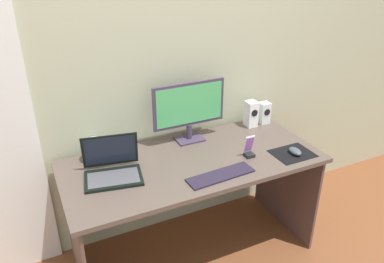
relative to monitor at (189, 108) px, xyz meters
The scene contains 12 objects.
ground_plane 0.99m from the monitor, 110.19° to the right, with size 8.00×8.00×0.00m, color brown.
wall_back 0.35m from the monitor, 122.02° to the left, with size 6.00×0.04×2.50m, color #B2B594.
desk 0.45m from the monitor, 110.19° to the right, with size 1.56×0.70×0.73m.
monitor is the anchor object (origin of this frame).
speaker_right 0.62m from the monitor, ahead, with size 0.07×0.07×0.16m.
speaker_near_monitor 0.51m from the monitor, ahead, with size 0.08×0.09×0.19m.
laptop 0.64m from the monitor, 159.79° to the right, with size 0.35×0.30×0.22m.
fishbowl 0.64m from the monitor, behind, with size 0.15×0.15×0.15m, color silver.
keyboard_external 0.53m from the monitor, 93.45° to the right, with size 0.40×0.11×0.01m, color #231C2F.
mousepad 0.71m from the monitor, 41.88° to the right, with size 0.25×0.20×0.00m, color black.
mouse 0.72m from the monitor, 42.14° to the right, with size 0.06×0.10×0.04m, color #414953.
phone_in_dock 0.46m from the monitor, 56.05° to the right, with size 0.06×0.06×0.14m.
Camera 1 is at (-0.86, -1.79, 1.90)m, focal length 35.67 mm.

